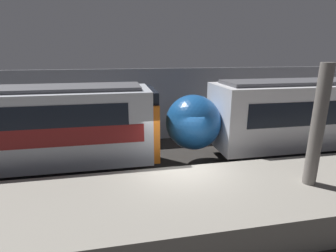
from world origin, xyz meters
The scene contains 4 objects.
ground_plane centered at (0.00, 0.00, 0.00)m, with size 120.00×120.00×0.00m, color #282623.
platform centered at (0.00, -1.84, 0.51)m, with size 40.00×3.67×1.01m.
station_rear_barrier centered at (0.00, 6.19, 2.04)m, with size 50.00×0.15×4.09m.
support_pillar_near centered at (3.64, -2.00, 2.86)m, with size 0.39×0.39×3.70m.
Camera 1 is at (-2.13, -8.44, 5.00)m, focal length 28.00 mm.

